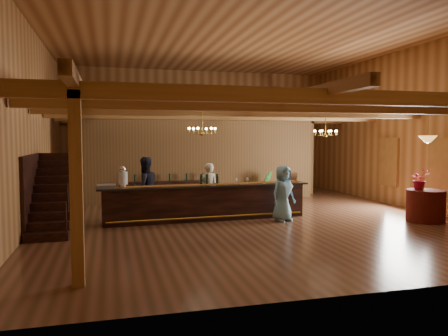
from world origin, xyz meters
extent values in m
plane|color=brown|center=(0.00, 0.00, 0.00)|extent=(14.00, 14.00, 0.00)
plane|color=#AF7945|center=(0.00, 0.00, 5.50)|extent=(14.00, 14.00, 0.00)
cube|color=#A77745|center=(0.00, 7.00, 2.75)|extent=(12.00, 0.10, 5.50)
cube|color=#A77745|center=(0.00, -7.00, 2.75)|extent=(12.00, 0.10, 5.50)
cube|color=#A77745|center=(-6.00, 0.00, 2.75)|extent=(0.10, 14.00, 5.50)
cube|color=#A77745|center=(6.00, 0.00, 2.75)|extent=(0.10, 14.00, 5.50)
cube|color=#9E703E|center=(0.00, -5.50, 3.20)|extent=(11.90, 0.20, 0.28)
cube|color=#9E703E|center=(0.00, -3.00, 3.20)|extent=(11.90, 0.20, 0.28)
cube|color=#9E703E|center=(0.00, -0.50, 3.20)|extent=(11.90, 0.20, 0.28)
cube|color=#9E703E|center=(0.00, 2.00, 3.20)|extent=(11.90, 0.20, 0.28)
cube|color=#9E703E|center=(0.00, 4.50, 3.20)|extent=(11.90, 0.20, 0.28)
cube|color=#9E703E|center=(0.00, 6.80, 3.20)|extent=(11.90, 0.20, 0.28)
cube|color=#9E703E|center=(-4.50, 0.00, 3.34)|extent=(0.18, 13.90, 0.22)
cube|color=#9E703E|center=(0.00, 0.00, 3.34)|extent=(0.18, 13.90, 0.22)
cube|color=#9E703E|center=(4.50, 0.00, 3.34)|extent=(0.18, 13.90, 0.22)
cube|color=#9E703E|center=(-4.50, 4.50, 1.60)|extent=(0.20, 0.20, 3.20)
cube|color=#9E703E|center=(4.50, 4.50, 1.60)|extent=(0.20, 0.20, 3.20)
cube|color=#9E703E|center=(-4.50, -5.50, 1.60)|extent=(0.20, 0.20, 3.20)
cube|color=brown|center=(-0.50, 3.50, 1.55)|extent=(9.00, 0.18, 3.10)
cube|color=white|center=(5.95, -1.60, 1.55)|extent=(0.12, 1.05, 1.75)
cube|color=white|center=(5.95, 1.00, 1.55)|extent=(0.12, 1.05, 1.75)
cube|color=#3B1A14|center=(-5.45, -2.00, 0.10)|extent=(1.00, 0.28, 0.20)
cube|color=#3B1A14|center=(-5.45, -1.72, 0.30)|extent=(1.00, 0.28, 0.20)
cube|color=#3B1A14|center=(-5.45, -1.44, 0.50)|extent=(1.00, 0.28, 0.20)
cube|color=#3B1A14|center=(-5.45, -1.16, 0.70)|extent=(1.00, 0.28, 0.20)
cube|color=#3B1A14|center=(-5.45, -0.88, 0.90)|extent=(1.00, 0.28, 0.20)
cube|color=#3B1A14|center=(-5.45, -0.60, 1.10)|extent=(1.00, 0.28, 0.20)
cube|color=#3B1A14|center=(-5.45, -0.32, 1.30)|extent=(1.00, 0.28, 0.20)
cube|color=#3B1A14|center=(-5.45, -0.04, 1.50)|extent=(1.00, 0.28, 0.20)
cube|color=#3B1A14|center=(-5.45, 0.24, 1.70)|extent=(1.00, 0.28, 0.20)
cube|color=#3B1A14|center=(-5.45, 0.52, 1.90)|extent=(1.00, 0.28, 0.20)
cube|color=#3B1A14|center=(1.00, 5.50, 0.55)|extent=(1.20, 0.60, 1.10)
cube|color=#965A37|center=(-2.00, 5.50, 0.50)|extent=(1.00, 0.60, 1.00)
cube|color=#3B1A14|center=(-1.20, -0.34, 0.50)|extent=(6.03, 0.92, 1.00)
cube|color=black|center=(-1.20, -0.34, 1.03)|extent=(6.33, 1.06, 0.05)
cube|color=maroon|center=(-1.20, -0.34, 1.06)|extent=(5.92, 0.66, 0.01)
cylinder|color=#AC8B29|center=(-1.20, -0.74, 0.15)|extent=(5.80, 0.31, 0.05)
cylinder|color=silver|center=(-3.62, -0.40, 1.09)|extent=(0.18, 0.18, 0.08)
cylinder|color=silver|center=(-3.62, -0.40, 1.31)|extent=(0.26, 0.26, 0.36)
sphere|color=silver|center=(-3.62, -0.40, 1.56)|extent=(0.18, 0.18, 0.18)
cube|color=gray|center=(-4.06, -0.52, 1.10)|extent=(0.50, 0.50, 0.10)
cube|color=#965A37|center=(1.41, -0.27, 1.20)|extent=(0.06, 0.06, 0.30)
cube|color=#965A37|center=(1.69, -0.27, 1.20)|extent=(0.06, 0.06, 0.30)
cylinder|color=#965A37|center=(1.55, -0.27, 1.23)|extent=(0.24, 0.24, 0.24)
cylinder|color=black|center=(-1.33, -0.23, 1.20)|extent=(0.07, 0.07, 0.30)
cylinder|color=black|center=(-1.16, -0.22, 1.20)|extent=(0.07, 0.07, 0.30)
cylinder|color=black|center=(-0.84, -0.20, 1.20)|extent=(0.07, 0.07, 0.30)
cube|color=#3B1A14|center=(-1.82, 3.20, 0.41)|extent=(2.96, 0.74, 0.82)
cylinder|color=#45120B|center=(4.90, -2.23, 0.46)|extent=(1.07, 1.07, 0.93)
cylinder|color=#AC8B29|center=(-1.38, -0.61, 2.88)|extent=(0.02, 0.02, 0.65)
sphere|color=#AC8B29|center=(-1.38, -0.61, 2.55)|extent=(0.12, 0.12, 0.12)
torus|color=#AC8B29|center=(-1.38, -0.61, 2.65)|extent=(0.80, 0.80, 0.04)
cylinder|color=#AC8B29|center=(3.08, 0.48, 2.86)|extent=(0.02, 0.02, 0.69)
sphere|color=#AC8B29|center=(3.08, 0.48, 2.51)|extent=(0.12, 0.12, 0.12)
torus|color=#AC8B29|center=(3.08, 0.48, 2.61)|extent=(0.80, 0.80, 0.04)
cylinder|color=#AC8B29|center=(4.90, -2.23, 2.80)|extent=(0.02, 0.02, 0.80)
cone|color=#C37F32|center=(4.90, -2.23, 2.40)|extent=(0.52, 0.52, 0.20)
imported|color=silver|center=(-0.98, 0.39, 0.83)|extent=(0.61, 0.41, 1.66)
imported|color=black|center=(-2.96, 0.35, 0.93)|extent=(1.11, 1.00, 1.87)
imported|color=#6AA6C1|center=(0.92, -1.09, 0.82)|extent=(0.93, 0.77, 1.64)
imported|color=#29792D|center=(1.86, 2.97, 0.57)|extent=(0.73, 0.63, 1.15)
imported|color=#A90D2D|center=(4.77, -2.11, 1.23)|extent=(0.60, 0.54, 0.60)
imported|color=#AC8B29|center=(4.78, -2.18, 1.06)|extent=(0.15, 0.15, 0.27)
camera|label=1|loc=(-3.97, -12.90, 2.44)|focal=35.00mm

